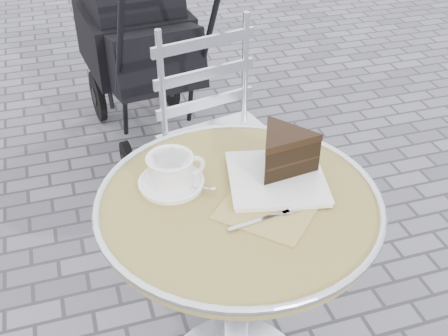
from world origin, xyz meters
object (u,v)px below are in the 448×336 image
object	(u,v)px
cafe_table	(238,248)
baby_stroller	(141,51)
cappuccino_set	(172,173)
cake_plate_set	(282,158)
bistro_chair	(215,116)

from	to	relation	value
cafe_table	baby_stroller	distance (m)	1.59
cappuccino_set	cake_plate_set	size ratio (longest dim) A/B	0.46
baby_stroller	cafe_table	bearing A→B (deg)	-97.00
cappuccino_set	cake_plate_set	distance (m)	0.28
cake_plate_set	bistro_chair	xyz separation A→B (m)	(0.01, 0.64, -0.24)
cafe_table	cappuccino_set	distance (m)	0.27
cappuccino_set	baby_stroller	bearing A→B (deg)	83.27
bistro_chair	baby_stroller	size ratio (longest dim) A/B	0.88
cake_plate_set	baby_stroller	bearing A→B (deg)	106.61
bistro_chair	cake_plate_set	bearing A→B (deg)	-102.42
cake_plate_set	baby_stroller	world-z (taller)	baby_stroller
cafe_table	cappuccino_set	size ratio (longest dim) A/B	4.11
baby_stroller	bistro_chair	bearing A→B (deg)	-88.37
cappuccino_set	cake_plate_set	world-z (taller)	cake_plate_set
cafe_table	baby_stroller	size ratio (longest dim) A/B	0.73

